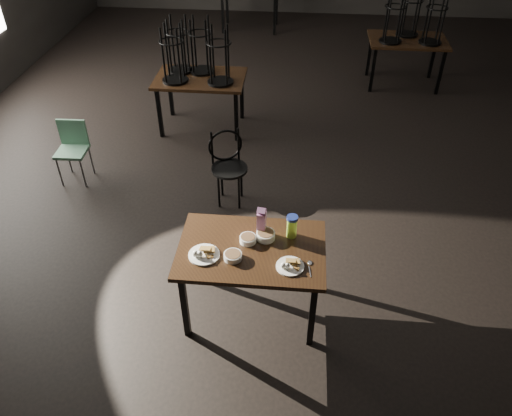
# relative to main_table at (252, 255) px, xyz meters

# --- Properties ---
(main_table) EXTENTS (1.20, 0.80, 0.75)m
(main_table) POSITION_rel_main_table_xyz_m (0.00, 0.00, 0.00)
(main_table) COLOR black
(main_table) RESTS_ON ground
(plate_left) EXTENTS (0.25, 0.25, 0.08)m
(plate_left) POSITION_rel_main_table_xyz_m (-0.37, -0.12, 0.10)
(plate_left) COLOR white
(plate_left) RESTS_ON main_table
(plate_right) EXTENTS (0.22, 0.22, 0.07)m
(plate_right) POSITION_rel_main_table_xyz_m (0.32, -0.19, 0.10)
(plate_right) COLOR white
(plate_right) RESTS_ON main_table
(bowl_near) EXTENTS (0.14, 0.14, 0.05)m
(bowl_near) POSITION_rel_main_table_xyz_m (-0.04, 0.07, 0.11)
(bowl_near) COLOR white
(bowl_near) RESTS_ON main_table
(bowl_far) EXTENTS (0.16, 0.16, 0.06)m
(bowl_far) POSITION_rel_main_table_xyz_m (0.11, 0.13, 0.11)
(bowl_far) COLOR white
(bowl_far) RESTS_ON main_table
(bowl_big) EXTENTS (0.15, 0.15, 0.05)m
(bowl_big) POSITION_rel_main_table_xyz_m (-0.13, -0.13, 0.11)
(bowl_big) COLOR white
(bowl_big) RESTS_ON main_table
(juice_carton) EXTENTS (0.08, 0.08, 0.28)m
(juice_carton) POSITION_rel_main_table_xyz_m (0.07, 0.18, 0.21)
(juice_carton) COLOR #951B88
(juice_carton) RESTS_ON main_table
(water_bottle) EXTENTS (0.12, 0.12, 0.21)m
(water_bottle) POSITION_rel_main_table_xyz_m (0.32, 0.18, 0.18)
(water_bottle) COLOR #B7EB45
(water_bottle) RESTS_ON main_table
(spoon) EXTENTS (0.04, 0.18, 0.01)m
(spoon) POSITION_rel_main_table_xyz_m (0.47, -0.14, 0.08)
(spoon) COLOR silver
(spoon) RESTS_ON main_table
(bentwood_chair) EXTENTS (0.45, 0.44, 0.84)m
(bentwood_chair) POSITION_rel_main_table_xyz_m (-0.43, 1.63, -0.17)
(bentwood_chair) COLOR black
(bentwood_chair) RESTS_ON ground
(school_chair) EXTENTS (0.35, 0.35, 0.73)m
(school_chair) POSITION_rel_main_table_xyz_m (-2.31, 1.90, -0.23)
(school_chair) COLOR #669E7D
(school_chair) RESTS_ON ground
(bg_table_left) EXTENTS (1.20, 0.80, 1.48)m
(bg_table_left) POSITION_rel_main_table_xyz_m (-1.05, 3.27, 0.13)
(bg_table_left) COLOR black
(bg_table_left) RESTS_ON ground
(bg_table_right) EXTENTS (1.20, 0.80, 1.48)m
(bg_table_right) POSITION_rel_main_table_xyz_m (1.97, 4.97, 0.11)
(bg_table_right) COLOR black
(bg_table_right) RESTS_ON ground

